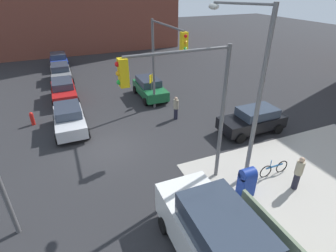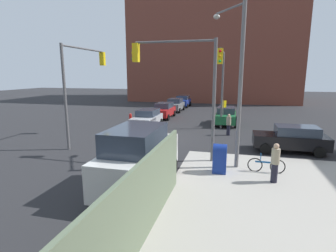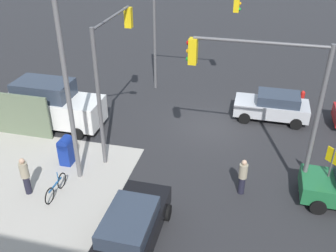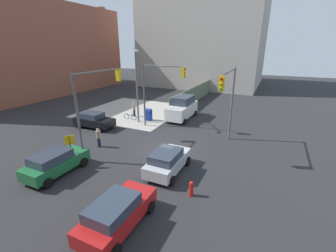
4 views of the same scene
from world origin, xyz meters
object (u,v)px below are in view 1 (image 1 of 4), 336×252
(fire_hydrant, at_px, (32,118))
(traffic_signal_ne_corner, at_px, (188,96))
(coupe_gray, at_px, (61,73))
(mailbox_blue, at_px, (247,181))
(bicycle_leaning_on_fence, at_px, (274,169))
(street_lamp_corner, at_px, (252,87))
(pedestrian_waiting, at_px, (176,108))
(hatchback_blue, at_px, (59,60))
(traffic_signal_nw_corner, at_px, (164,53))
(pedestrian_crossing, at_px, (298,173))
(coupe_black, at_px, (253,120))
(van_white_delivery, at_px, (216,240))
(sedan_silver, at_px, (69,119))
(hatchback_red, at_px, (64,90))
(bicycle_at_crosswalk, at_px, (161,91))
(hatchback_green, at_px, (150,88))

(fire_hydrant, bearing_deg, traffic_signal_ne_corner, 36.17)
(traffic_signal_ne_corner, relative_size, coupe_gray, 1.62)
(mailbox_blue, bearing_deg, bicycle_leaning_on_fence, 105.28)
(traffic_signal_ne_corner, height_order, street_lamp_corner, street_lamp_corner)
(fire_hydrant, xyz_separation_m, coupe_gray, (-8.99, 2.40, 0.36))
(pedestrian_waiting, height_order, bicycle_leaning_on_fence, pedestrian_waiting)
(hatchback_blue, bearing_deg, traffic_signal_nw_corner, 20.79)
(traffic_signal_ne_corner, relative_size, pedestrian_crossing, 3.65)
(mailbox_blue, bearing_deg, coupe_gray, -161.39)
(coupe_black, distance_m, van_white_delivery, 10.11)
(fire_hydrant, height_order, bicycle_leaning_on_fence, bicycle_leaning_on_fence)
(pedestrian_waiting, bearing_deg, sedan_silver, 160.02)
(traffic_signal_nw_corner, bearing_deg, hatchback_red, -134.44)
(mailbox_blue, relative_size, pedestrian_waiting, 0.85)
(hatchback_blue, height_order, bicycle_at_crosswalk, hatchback_blue)
(mailbox_blue, distance_m, fire_hydrant, 14.50)
(coupe_gray, bearing_deg, bicycle_at_crosswalk, 47.33)
(mailbox_blue, height_order, coupe_black, coupe_black)
(hatchback_blue, relative_size, pedestrian_waiting, 2.30)
(traffic_signal_ne_corner, bearing_deg, coupe_gray, -166.19)
(hatchback_green, height_order, van_white_delivery, van_white_delivery)
(traffic_signal_nw_corner, distance_m, hatchback_green, 5.57)
(bicycle_leaning_on_fence, distance_m, bicycle_at_crosswalk, 12.46)
(traffic_signal_nw_corner, relative_size, sedan_silver, 1.58)
(hatchback_green, xyz_separation_m, van_white_delivery, (15.21, -3.04, 0.44))
(fire_hydrant, bearing_deg, hatchback_red, 148.24)
(traffic_signal_ne_corner, distance_m, coupe_black, 7.88)
(traffic_signal_ne_corner, height_order, bicycle_at_crosswalk, traffic_signal_ne_corner)
(traffic_signal_ne_corner, xyz_separation_m, pedestrian_crossing, (2.30, 4.65, -3.65))
(mailbox_blue, xyz_separation_m, pedestrian_crossing, (0.60, 2.40, 0.17))
(hatchback_green, height_order, bicycle_leaning_on_fence, hatchback_green)
(traffic_signal_nw_corner, relative_size, mailbox_blue, 4.55)
(traffic_signal_nw_corner, height_order, pedestrian_crossing, traffic_signal_nw_corner)
(traffic_signal_nw_corner, bearing_deg, hatchback_green, 175.18)
(coupe_gray, distance_m, van_white_delivery, 22.90)
(mailbox_blue, distance_m, van_white_delivery, 4.05)
(mailbox_blue, bearing_deg, fire_hydrant, -140.60)
(coupe_black, distance_m, pedestrian_crossing, 5.48)
(hatchback_green, bearing_deg, hatchback_blue, -151.94)
(sedan_silver, height_order, pedestrian_waiting, pedestrian_waiting)
(street_lamp_corner, relative_size, hatchback_green, 1.86)
(van_white_delivery, distance_m, bicycle_leaning_on_fence, 6.25)
(pedestrian_crossing, bearing_deg, pedestrian_waiting, -5.94)
(van_white_delivery, relative_size, pedestrian_waiting, 3.20)
(coupe_gray, bearing_deg, bicycle_leaning_on_fence, 24.67)
(fire_hydrant, height_order, van_white_delivery, van_white_delivery)
(fire_hydrant, xyz_separation_m, sedan_silver, (1.80, 2.34, 0.36))
(mailbox_blue, bearing_deg, sedan_silver, -143.86)
(traffic_signal_ne_corner, relative_size, fire_hydrant, 6.91)
(hatchback_blue, relative_size, pedestrian_crossing, 2.18)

